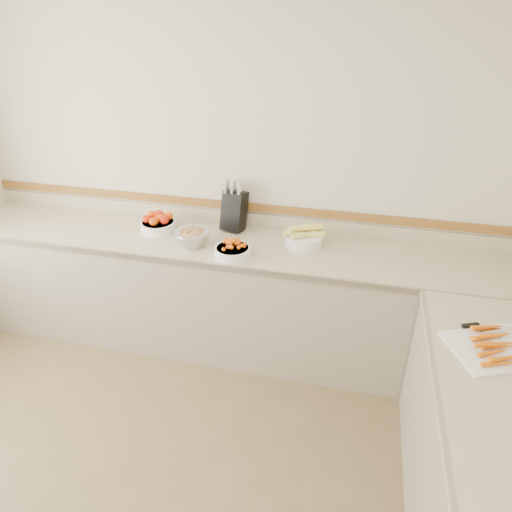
% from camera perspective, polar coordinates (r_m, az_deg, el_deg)
% --- Properties ---
extents(back_wall, '(4.00, 0.00, 4.00)m').
position_cam_1_polar(back_wall, '(3.38, -3.25, 10.36)').
color(back_wall, beige).
rests_on(back_wall, ground_plane).
extents(counter_back, '(4.00, 0.65, 1.08)m').
position_cam_1_polar(counter_back, '(3.48, -4.37, -4.69)').
color(counter_back, '#C3B38D').
rests_on(counter_back, ground_plane).
extents(knife_block, '(0.20, 0.22, 0.38)m').
position_cam_1_polar(knife_block, '(3.37, -2.75, 5.81)').
color(knife_block, black).
rests_on(knife_block, counter_back).
extents(tomato_bowl, '(0.26, 0.26, 0.13)m').
position_cam_1_polar(tomato_bowl, '(3.46, -12.13, 4.07)').
color(tomato_bowl, white).
rests_on(tomato_bowl, counter_back).
extents(cherry_tomato_bowl, '(0.25, 0.25, 0.14)m').
position_cam_1_polar(cherry_tomato_bowl, '(3.03, -2.95, 0.79)').
color(cherry_tomato_bowl, white).
rests_on(cherry_tomato_bowl, counter_back).
extents(corn_bowl, '(0.29, 0.26, 0.16)m').
position_cam_1_polar(corn_bowl, '(3.18, 5.99, 2.31)').
color(corn_bowl, white).
rests_on(corn_bowl, counter_back).
extents(rhubarb_bowl, '(0.24, 0.24, 0.14)m').
position_cam_1_polar(rhubarb_bowl, '(3.18, -7.95, 2.42)').
color(rhubarb_bowl, '#B2B2BA').
rests_on(rhubarb_bowl, counter_back).
extents(cutting_board, '(0.52, 0.47, 0.06)m').
position_cam_1_polar(cutting_board, '(2.54, 27.72, -9.97)').
color(cutting_board, white).
rests_on(cutting_board, counter_right).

